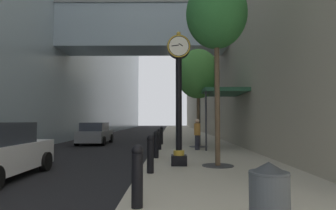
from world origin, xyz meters
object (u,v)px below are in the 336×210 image
bollard_nearest (137,174)px  street_tree_mid_near (198,74)px  bollard_second (150,153)px  street_tree_near (216,15)px  bollard_fifth (161,135)px  car_grey_near (95,134)px  street_clock (179,91)px  bollard_third (156,144)px  bollard_fourth (159,138)px  trash_bin (269,201)px  pedestrian_walking (197,133)px

bollard_nearest → street_tree_mid_near: bearing=78.9°
bollard_second → street_tree_near: 5.43m
street_tree_near → bollard_second: bearing=-149.3°
bollard_fifth → car_grey_near: 5.08m
bollard_fifth → street_tree_mid_near: 4.72m
street_clock → bollard_second: size_ratio=4.18×
street_clock → bollard_third: size_ratio=4.18×
bollard_third → car_grey_near: car_grey_near is taller
bollard_fourth → street_tree_near: size_ratio=0.17×
street_clock → car_grey_near: 11.80m
street_clock → trash_bin: 6.65m
street_tree_near → street_tree_mid_near: street_tree_near is taller
street_clock → street_tree_mid_near: bearing=78.7°
bollard_fifth → street_tree_mid_near: size_ratio=0.20×
bollard_fourth → car_grey_near: size_ratio=0.28×
bollard_third → car_grey_near: size_ratio=0.28×
street_clock → bollard_nearest: size_ratio=4.18×
bollard_fourth → car_grey_near: (-4.82, 4.93, 0.02)m
street_tree_mid_near → trash_bin: size_ratio=5.59×
trash_bin → car_grey_near: bearing=112.4°
car_grey_near → street_clock: bearing=-60.5°
bollard_nearest → street_tree_mid_near: size_ratio=0.20×
bollard_fourth → pedestrian_walking: (2.04, -0.10, 0.27)m
car_grey_near → trash_bin: bearing=-67.6°
street_clock → pedestrian_walking: bearing=77.4°
street_tree_mid_near → pedestrian_walking: 3.87m
street_tree_mid_near → bollard_second: bearing=-105.4°
bollard_second → bollard_third: same height
car_grey_near → bollard_nearest: bearing=-72.1°
bollard_third → street_tree_near: 5.62m
bollard_second → bollard_fourth: 6.64m
bollard_fifth → street_tree_mid_near: street_tree_mid_near is taller
street_tree_mid_near → bollard_third: bearing=-114.7°
trash_bin → street_tree_mid_near: bearing=88.5°
bollard_second → street_tree_mid_near: street_tree_mid_near is taller
bollard_third → pedestrian_walking: (2.04, 3.22, 0.27)m
bollard_third → trash_bin: bearing=-76.7°
bollard_fourth → bollard_fifth: (0.00, 3.32, 0.00)m
bollard_third → bollard_fifth: size_ratio=1.00×
street_tree_near → bollard_third: bearing=138.7°
bollard_nearest → street_tree_near: bearing=64.2°
street_tree_near → pedestrian_walking: (-0.22, 5.21, -4.48)m
bollard_third → car_grey_near: bearing=120.3°
bollard_second → bollard_fourth: size_ratio=1.00×
bollard_third → bollard_fifth: bearing=90.0°
street_tree_mid_near → pedestrian_walking: street_tree_mid_near is taller
bollard_fourth → pedestrian_walking: pedestrian_walking is taller
bollard_fourth → street_tree_near: 7.47m
bollard_second → pedestrian_walking: bearing=72.7°
bollard_fifth → trash_bin: bearing=-82.6°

